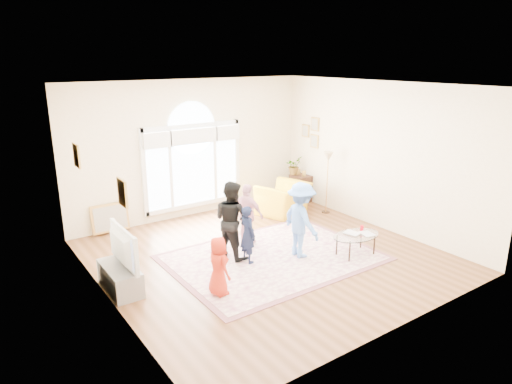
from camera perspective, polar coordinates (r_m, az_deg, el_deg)
ground at (r=8.84m, az=1.39°, el=-7.99°), size 6.00×6.00×0.00m
room_shell at (r=10.67m, az=-7.57°, el=5.04°), size 6.00×6.00×6.00m
area_rug at (r=8.76m, az=2.14°, el=-8.18°), size 3.60×2.60×0.02m
rug_border at (r=8.76m, az=2.14°, el=-8.20°), size 3.80×2.80×0.01m
tv_console at (r=7.87m, az=-16.61°, el=-10.29°), size 0.45×1.00×0.42m
television at (r=7.66m, az=-16.89°, el=-6.72°), size 0.17×1.12×0.64m
coffee_table at (r=8.92m, az=12.41°, el=-5.38°), size 1.03×0.69×0.54m
armchair at (r=11.05m, az=3.45°, el=-0.86°), size 1.40×1.31×0.74m
side_cabinet at (r=12.05m, az=5.58°, el=0.47°), size 0.40×0.50×0.70m
floor_lamp at (r=11.00m, az=8.99°, el=3.80°), size 0.29×0.29×1.51m
plant_pedestal at (r=12.15m, az=4.67°, el=0.64°), size 0.20×0.20×0.70m
potted_plant at (r=12.01m, az=4.73°, el=3.32°), size 0.53×0.51×0.47m
leaning_picture at (r=10.43m, az=-17.62°, el=-4.89°), size 0.80×0.14×0.62m
child_red at (r=7.31m, az=-4.72°, el=-9.21°), size 0.33×0.48×0.97m
child_navy at (r=8.36m, az=-1.06°, el=-5.29°), size 0.26×0.40×1.08m
child_black at (r=8.51m, az=-3.08°, el=-3.48°), size 0.74×0.85×1.49m
child_pink at (r=9.15m, az=-1.07°, el=-2.80°), size 0.55×0.79×1.25m
child_blue at (r=8.58m, az=5.66°, el=-3.49°), size 0.60×0.97×1.45m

